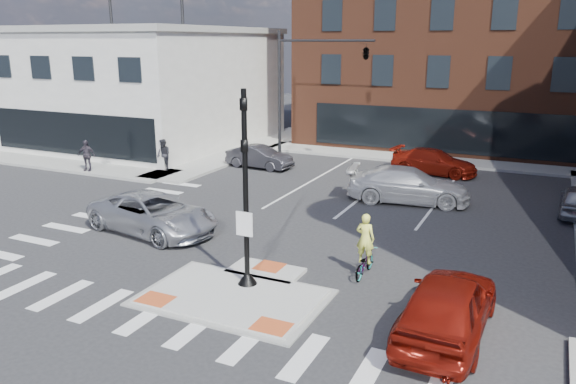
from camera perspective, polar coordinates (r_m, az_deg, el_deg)
The scene contains 18 objects.
ground at distance 17.43m, azimuth -4.78°, elevation -10.09°, with size 120.00×120.00×0.00m, color #28282B.
refuge_island at distance 17.20m, azimuth -5.22°, elevation -10.26°, with size 5.40×4.65×0.13m.
sidewalk_nw at distance 38.74m, azimuth -15.10°, elevation 3.71°, with size 23.50×20.50×0.15m.
sidewalk_n at distance 36.68m, azimuth 16.93°, elevation 2.95°, with size 26.00×3.00×0.15m, color gray.
building_nw at distance 45.12m, azimuth -16.75°, elevation 10.48°, with size 20.40×16.40×14.40m.
building_n at distance 45.86m, azimuth 19.68°, elevation 14.80°, with size 24.40×18.40×15.50m.
building_far_left at distance 66.72m, azimuth 15.26°, elevation 12.57°, with size 10.00×12.00×10.00m, color slate.
building_far_right at distance 67.61m, azimuth 26.78°, elevation 12.39°, with size 12.00×12.00×12.00m, color brown.
signal_pole at distance 16.89m, azimuth -4.29°, elevation -2.33°, with size 0.60×0.60×5.98m.
mast_arm_signal at distance 33.63m, azimuth 5.44°, elevation 13.04°, with size 6.10×2.24×8.00m.
silver_suv at distance 22.89m, azimuth -13.53°, elevation -2.13°, with size 2.59×5.61×1.56m, color #B8B9BF.
red_sedan at distance 15.21m, azimuth 15.90°, elevation -11.01°, with size 2.03×5.05×1.72m, color maroon.
white_pickup at distance 27.02m, azimuth 12.12°, elevation 0.69°, with size 2.30×5.67×1.64m, color silver.
bg_car_dark at distance 33.64m, azimuth -2.92°, elevation 3.57°, with size 1.42×4.07×1.34m, color #29282D.
bg_car_red at distance 33.16m, azimuth 14.60°, elevation 2.99°, with size 1.97×4.85×1.41m, color maroon.
cyclist at distance 18.40m, azimuth 7.79°, elevation -6.36°, with size 0.61×1.65×2.11m.
pedestrian_a at distance 33.09m, azimuth -12.53°, elevation 3.72°, with size 0.88×0.69×1.81m, color #222227.
pedestrian_b at distance 34.19m, azimuth -19.80°, elevation 3.52°, with size 1.05×0.44×1.79m, color #352F39.
Camera 1 is at (7.99, -13.59, 7.42)m, focal length 35.00 mm.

